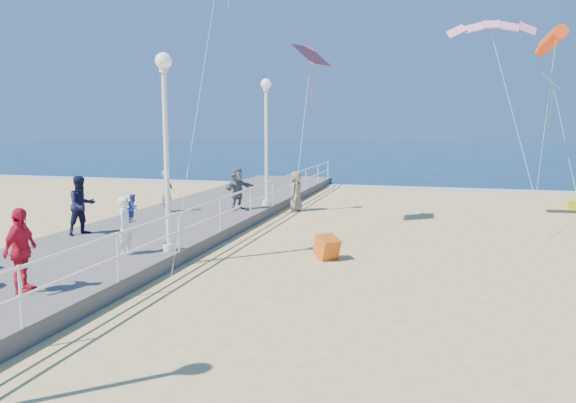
% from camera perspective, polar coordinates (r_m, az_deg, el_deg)
% --- Properties ---
extents(ground, '(160.00, 160.00, 0.00)m').
position_cam_1_polar(ground, '(14.36, 7.63, -7.78)').
color(ground, '#E6C478').
rests_on(ground, ground).
extents(ocean, '(160.00, 90.00, 0.05)m').
position_cam_1_polar(ocean, '(78.82, 13.96, 4.93)').
color(ocean, '#0C2749').
rests_on(ocean, ground).
extents(surf_line, '(160.00, 1.20, 0.04)m').
position_cam_1_polar(surf_line, '(34.47, 12.17, 1.38)').
color(surf_line, white).
rests_on(surf_line, ground).
extents(boardwalk, '(5.00, 44.00, 0.40)m').
position_cam_1_polar(boardwalk, '(16.95, -18.47, -4.98)').
color(boardwalk, slate).
rests_on(boardwalk, ground).
extents(railing, '(0.05, 42.00, 0.55)m').
position_cam_1_polar(railing, '(15.53, -11.09, -1.92)').
color(railing, white).
rests_on(railing, boardwalk).
extents(lamp_post_mid, '(0.44, 0.44, 5.32)m').
position_cam_1_polar(lamp_post_mid, '(15.45, -12.33, 6.98)').
color(lamp_post_mid, white).
rests_on(lamp_post_mid, boardwalk).
extents(lamp_post_far, '(0.44, 0.44, 5.32)m').
position_cam_1_polar(lamp_post_far, '(23.80, -2.22, 7.44)').
color(lamp_post_far, white).
rests_on(lamp_post_far, boardwalk).
extents(woman_holding_toddler, '(0.40, 0.59, 1.56)m').
position_cam_1_polar(woman_holding_toddler, '(15.53, -16.13, -2.35)').
color(woman_holding_toddler, white).
rests_on(woman_holding_toddler, boardwalk).
extents(toddler_held, '(0.31, 0.38, 0.76)m').
position_cam_1_polar(toddler_held, '(15.51, -15.43, -0.65)').
color(toddler_held, '#323FBC').
rests_on(toddler_held, boardwalk).
extents(spectator_3, '(0.58, 1.09, 1.78)m').
position_cam_1_polar(spectator_3, '(12.77, -25.53, -4.53)').
color(spectator_3, red).
rests_on(spectator_3, boardwalk).
extents(spectator_5, '(1.07, 1.66, 1.71)m').
position_cam_1_polar(spectator_5, '(22.76, -5.16, 1.31)').
color(spectator_5, slate).
rests_on(spectator_5, boardwalk).
extents(spectator_6, '(0.40, 0.61, 1.64)m').
position_cam_1_polar(spectator_6, '(22.59, -12.18, 1.03)').
color(spectator_6, gray).
rests_on(spectator_6, boardwalk).
extents(spectator_7, '(1.04, 1.12, 1.85)m').
position_cam_1_polar(spectator_7, '(18.74, -20.24, -0.36)').
color(spectator_7, '#181935').
rests_on(spectator_7, boardwalk).
extents(beach_walker_c, '(0.67, 0.93, 1.77)m').
position_cam_1_polar(beach_walker_c, '(24.89, 0.83, 1.06)').
color(beach_walker_c, '#87755D').
rests_on(beach_walker_c, ground).
extents(box_kite, '(0.89, 0.89, 0.74)m').
position_cam_1_polar(box_kite, '(16.12, 3.98, -4.88)').
color(box_kite, red).
rests_on(box_kite, ground).
extents(beach_chair_right, '(0.55, 0.55, 0.40)m').
position_cam_1_polar(beach_chair_right, '(28.63, 27.05, -0.29)').
color(beach_chair_right, yellow).
rests_on(beach_chair_right, ground).
extents(kite_parafoil, '(3.25, 0.94, 0.65)m').
position_cam_1_polar(kite_parafoil, '(23.11, 19.97, 16.56)').
color(kite_parafoil, '#EE1C66').
extents(kite_windsock, '(1.08, 3.07, 1.16)m').
position_cam_1_polar(kite_windsock, '(25.76, 25.30, 14.68)').
color(kite_windsock, '#FF4415').
extents(kite_diamond_pink, '(1.37, 1.51, 0.78)m').
position_cam_1_polar(kite_diamond_pink, '(21.03, 2.38, 14.62)').
color(kite_diamond_pink, '#E05254').
extents(kite_diamond_green, '(1.26, 1.50, 0.90)m').
position_cam_1_polar(kite_diamond_green, '(28.21, 25.28, 10.93)').
color(kite_diamond_green, green).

